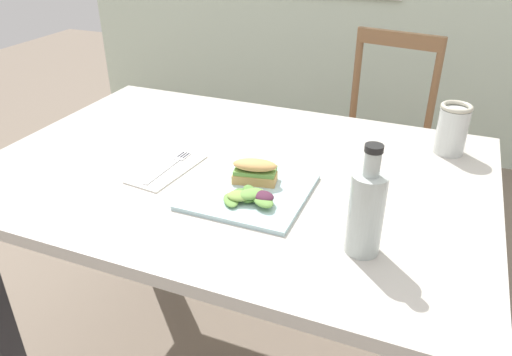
% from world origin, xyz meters
% --- Properties ---
extents(dining_table, '(1.26, 0.88, 0.74)m').
position_xyz_m(dining_table, '(-0.01, 0.15, 0.62)').
color(dining_table, '#BCB7AD').
rests_on(dining_table, ground).
extents(chair_wooden_far, '(0.46, 0.46, 0.87)m').
position_xyz_m(chair_wooden_far, '(0.22, 1.13, 0.45)').
color(chair_wooden_far, '#8E6642').
rests_on(chair_wooden_far, ground).
extents(plate_lunch, '(0.26, 0.26, 0.01)m').
position_xyz_m(plate_lunch, '(0.08, 0.04, 0.74)').
color(plate_lunch, silver).
rests_on(plate_lunch, dining_table).
extents(sandwich_half_front, '(0.11, 0.08, 0.06)m').
position_xyz_m(sandwich_half_front, '(0.08, 0.08, 0.78)').
color(sandwich_half_front, tan).
rests_on(sandwich_half_front, plate_lunch).
extents(salad_mixed_greens, '(0.14, 0.10, 0.03)m').
position_xyz_m(salad_mixed_greens, '(0.11, -0.00, 0.76)').
color(salad_mixed_greens, '#518438').
rests_on(salad_mixed_greens, plate_lunch).
extents(napkin_folded, '(0.12, 0.22, 0.00)m').
position_xyz_m(napkin_folded, '(-0.16, 0.07, 0.74)').
color(napkin_folded, silver).
rests_on(napkin_folded, dining_table).
extents(fork_on_napkin, '(0.03, 0.19, 0.00)m').
position_xyz_m(fork_on_napkin, '(-0.15, 0.09, 0.75)').
color(fork_on_napkin, silver).
rests_on(fork_on_napkin, napkin_folded).
extents(bottle_cold_brew, '(0.07, 0.07, 0.22)m').
position_xyz_m(bottle_cold_brew, '(0.36, -0.07, 0.82)').
color(bottle_cold_brew, black).
rests_on(bottle_cold_brew, dining_table).
extents(mason_jar_iced_tea, '(0.08, 0.08, 0.14)m').
position_xyz_m(mason_jar_iced_tea, '(0.49, 0.44, 0.80)').
color(mason_jar_iced_tea, '#995623').
rests_on(mason_jar_iced_tea, dining_table).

